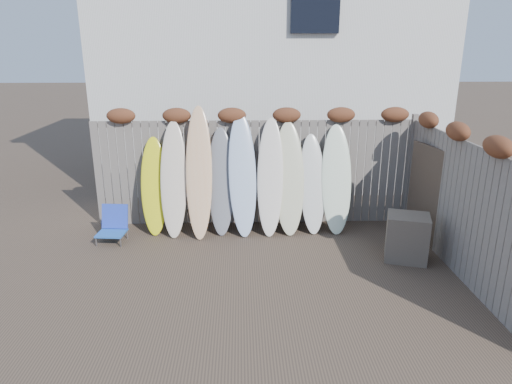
{
  "coord_description": "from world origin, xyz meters",
  "views": [
    {
      "loc": [
        -0.24,
        -5.97,
        3.28
      ],
      "look_at": [
        0.0,
        1.2,
        1.0
      ],
      "focal_mm": 32.0,
      "sensor_mm": 36.0,
      "label": 1
    }
  ],
  "objects_px": {
    "wooden_crate": "(407,237)",
    "lattice_panel": "(427,195)",
    "beach_chair": "(113,225)",
    "surfboard_0": "(154,186)"
  },
  "relations": [
    {
      "from": "beach_chair",
      "to": "surfboard_0",
      "type": "distance_m",
      "value": 0.99
    },
    {
      "from": "beach_chair",
      "to": "lattice_panel",
      "type": "distance_m",
      "value": 5.49
    },
    {
      "from": "beach_chair",
      "to": "surfboard_0",
      "type": "height_order",
      "value": "surfboard_0"
    },
    {
      "from": "lattice_panel",
      "to": "surfboard_0",
      "type": "relative_size",
      "value": 0.94
    },
    {
      "from": "wooden_crate",
      "to": "surfboard_0",
      "type": "bearing_deg",
      "value": 162.33
    },
    {
      "from": "surfboard_0",
      "to": "lattice_panel",
      "type": "bearing_deg",
      "value": -11.01
    },
    {
      "from": "wooden_crate",
      "to": "lattice_panel",
      "type": "xyz_separation_m",
      "value": [
        0.55,
        0.69,
        0.48
      ]
    },
    {
      "from": "lattice_panel",
      "to": "surfboard_0",
      "type": "bearing_deg",
      "value": 162.81
    },
    {
      "from": "wooden_crate",
      "to": "surfboard_0",
      "type": "distance_m",
      "value": 4.47
    },
    {
      "from": "beach_chair",
      "to": "surfboard_0",
      "type": "bearing_deg",
      "value": 31.3
    }
  ]
}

